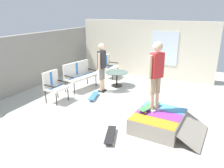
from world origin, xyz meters
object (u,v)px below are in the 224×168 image
object	(u,v)px
patio_table	(117,76)
person_watching	(102,64)
skate_ramp	(159,121)
skateboard_on_ramp	(149,106)
skateboard_by_bench	(94,96)
patio_bench	(79,73)
skateboard_spare	(110,135)
patio_chair_by_wall	(54,84)
patio_chair_near_house	(108,64)
person_skater	(156,71)

from	to	relation	value
patio_table	person_watching	distance (m)	1.05
skate_ramp	skateboard_on_ramp	size ratio (longest dim) A/B	2.16
person_watching	skateboard_by_bench	bearing A→B (deg)	-175.50
person_watching	skateboard_by_bench	xyz separation A→B (m)	(-0.72, -0.06, -0.97)
patio_bench	skateboard_spare	world-z (taller)	patio_bench
patio_chair_by_wall	skateboard_on_ramp	xyz separation A→B (m)	(-0.10, -3.25, -0.11)
patio_bench	patio_chair_near_house	size ratio (longest dim) A/B	1.31
skateboard_by_bench	patio_table	bearing A→B (deg)	-6.37
patio_table	skateboard_spare	bearing A→B (deg)	-157.55
skateboard_on_ramp	patio_bench	bearing A→B (deg)	64.91
skateboard_on_ramp	patio_chair_near_house	bearing A→B (deg)	41.20
skate_ramp	person_watching	distance (m)	3.25
skate_ramp	person_skater	distance (m)	1.28
patio_table	skateboard_spare	world-z (taller)	patio_table
skateboard_by_bench	patio_bench	bearing A→B (deg)	58.37
skateboard_spare	skate_ramp	bearing A→B (deg)	-44.97
person_watching	skateboard_on_ramp	distance (m)	2.85
patio_chair_near_house	patio_bench	bearing A→B (deg)	168.46
person_watching	patio_chair_by_wall	bearing A→B (deg)	147.28
skate_ramp	skateboard_on_ramp	bearing A→B (deg)	64.71
patio_bench	patio_table	bearing A→B (deg)	-52.76
patio_bench	person_skater	xyz separation A→B (m)	(-1.52, -3.35, 0.84)
patio_bench	person_skater	world-z (taller)	person_skater
skateboard_by_bench	skateboard_on_ramp	xyz separation A→B (m)	(-0.89, -2.22, 0.42)
patio_bench	patio_chair_near_house	world-z (taller)	same
patio_bench	skate_ramp	bearing A→B (deg)	-115.11
skate_ramp	person_skater	world-z (taller)	person_skater
skate_ramp	patio_table	world-z (taller)	patio_table
skate_ramp	patio_bench	bearing A→B (deg)	64.89
skateboard_by_bench	skateboard_spare	bearing A→B (deg)	-140.72
skate_ramp	skateboard_on_ramp	distance (m)	0.46
skate_ramp	patio_bench	world-z (taller)	patio_bench
person_skater	patio_chair_by_wall	bearing A→B (deg)	88.15
skate_ramp	patio_chair_near_house	size ratio (longest dim) A/B	1.74
skateboard_on_ramp	skateboard_by_bench	bearing A→B (deg)	68.15
patio_bench	patio_chair_by_wall	xyz separation A→B (m)	(-1.41, 0.02, -0.00)
skateboard_on_ramp	person_skater	bearing A→B (deg)	-94.82
skateboard_spare	person_watching	bearing A→B (deg)	31.79
skate_ramp	skateboard_spare	world-z (taller)	skate_ramp
person_skater	skateboard_spare	xyz separation A→B (m)	(-1.07, 0.73, -1.38)
skateboard_spare	patio_chair_near_house	bearing A→B (deg)	27.41
person_skater	skateboard_by_bench	world-z (taller)	person_skater
skate_ramp	patio_table	bearing A→B (deg)	42.80
skateboard_by_bench	skate_ramp	bearing A→B (deg)	-112.29
skate_ramp	skateboard_spare	xyz separation A→B (m)	(-0.93, 0.93, -0.12)
patio_table	person_skater	distance (m)	3.42
patio_table	skateboard_by_bench	world-z (taller)	patio_table
patio_chair_near_house	person_watching	world-z (taller)	person_watching
patio_chair_near_house	skateboard_on_ramp	distance (m)	4.36
patio_chair_by_wall	skateboard_spare	world-z (taller)	patio_chair_by_wall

